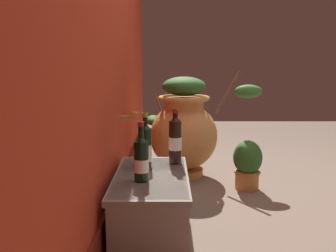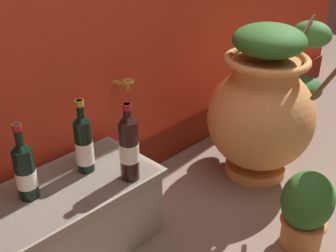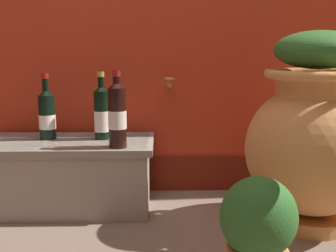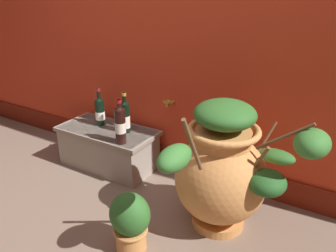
{
  "view_description": "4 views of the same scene",
  "coord_description": "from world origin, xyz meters",
  "px_view_note": "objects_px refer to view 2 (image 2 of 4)",
  "views": [
    {
      "loc": [
        -2.34,
        0.78,
        0.91
      ],
      "look_at": [
        0.21,
        0.79,
        0.48
      ],
      "focal_mm": 40.22,
      "sensor_mm": 36.0,
      "label": 1
    },
    {
      "loc": [
        -1.06,
        -0.34,
        1.29
      ],
      "look_at": [
        0.16,
        0.85,
        0.39
      ],
      "focal_mm": 45.29,
      "sensor_mm": 36.0,
      "label": 2
    },
    {
      "loc": [
        0.01,
        -0.88,
        0.71
      ],
      "look_at": [
        0.05,
        0.87,
        0.39
      ],
      "focal_mm": 41.79,
      "sensor_mm": 36.0,
      "label": 3
    },
    {
      "loc": [
        1.28,
        -0.99,
        1.41
      ],
      "look_at": [
        0.15,
        0.86,
        0.48
      ],
      "focal_mm": 37.21,
      "sensor_mm": 36.0,
      "label": 4
    }
  ],
  "objects_px": {
    "potted_shrub": "(306,209)",
    "terracotta_urn": "(265,105)",
    "wine_bottle_middle": "(84,143)",
    "wine_bottle_right": "(129,146)",
    "wine_bottle_left": "(25,169)"
  },
  "relations": [
    {
      "from": "wine_bottle_middle",
      "to": "potted_shrub",
      "type": "distance_m",
      "value": 0.94
    },
    {
      "from": "terracotta_urn",
      "to": "potted_shrub",
      "type": "distance_m",
      "value": 0.6
    },
    {
      "from": "wine_bottle_middle",
      "to": "wine_bottle_right",
      "type": "xyz_separation_m",
      "value": [
        0.09,
        -0.17,
        0.02
      ]
    },
    {
      "from": "terracotta_urn",
      "to": "wine_bottle_middle",
      "type": "height_order",
      "value": "terracotta_urn"
    },
    {
      "from": "wine_bottle_middle",
      "to": "potted_shrub",
      "type": "relative_size",
      "value": 0.88
    },
    {
      "from": "potted_shrub",
      "to": "wine_bottle_middle",
      "type": "bearing_deg",
      "value": 128.65
    },
    {
      "from": "wine_bottle_left",
      "to": "terracotta_urn",
      "type": "bearing_deg",
      "value": -12.68
    },
    {
      "from": "wine_bottle_middle",
      "to": "wine_bottle_right",
      "type": "relative_size",
      "value": 0.97
    },
    {
      "from": "potted_shrub",
      "to": "terracotta_urn",
      "type": "bearing_deg",
      "value": 51.94
    },
    {
      "from": "wine_bottle_left",
      "to": "wine_bottle_right",
      "type": "bearing_deg",
      "value": -27.0
    },
    {
      "from": "wine_bottle_right",
      "to": "potted_shrub",
      "type": "height_order",
      "value": "wine_bottle_right"
    },
    {
      "from": "terracotta_urn",
      "to": "wine_bottle_left",
      "type": "distance_m",
      "value": 1.2
    },
    {
      "from": "wine_bottle_left",
      "to": "potted_shrub",
      "type": "height_order",
      "value": "wine_bottle_left"
    },
    {
      "from": "wine_bottle_left",
      "to": "wine_bottle_middle",
      "type": "bearing_deg",
      "value": -1.17
    },
    {
      "from": "terracotta_urn",
      "to": "wine_bottle_middle",
      "type": "relative_size",
      "value": 2.99
    }
  ]
}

